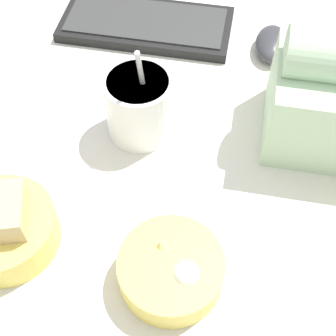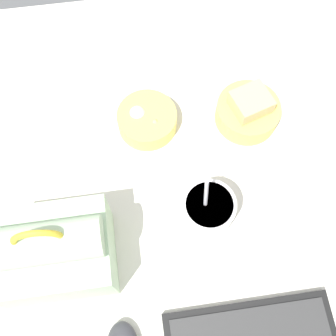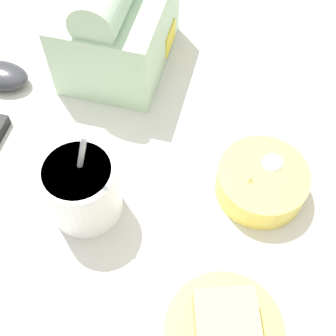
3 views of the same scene
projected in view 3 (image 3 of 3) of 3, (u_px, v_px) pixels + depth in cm
name	position (u px, v px, depth cm)	size (l,w,h in cm)	color
desk_surface	(134.00, 190.00, 68.12)	(140.00, 110.00, 2.00)	silver
lunch_bag	(117.00, 23.00, 73.67)	(20.21, 15.84, 21.82)	#B7D6AD
soup_cup	(82.00, 189.00, 61.04)	(9.81, 9.81, 16.73)	white
bento_bowl_sandwich	(223.00, 333.00, 53.37)	(13.60, 13.60, 8.63)	#EFD65B
bento_bowl_snacks	(261.00, 181.00, 64.90)	(12.71, 12.71, 5.65)	#EFD65B
computer_mouse	(1.00, 75.00, 76.35)	(5.77, 9.35, 3.33)	#333338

